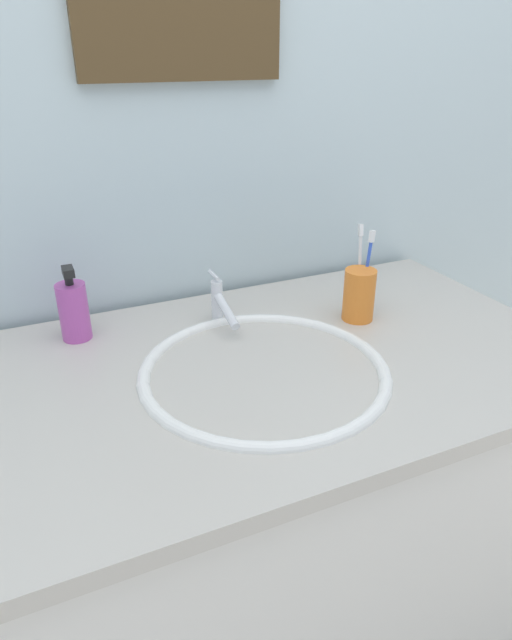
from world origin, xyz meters
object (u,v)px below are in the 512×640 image
toothbrush_blue (367,267)px  toothbrush_cup (359,295)px  faucet (219,304)px  soap_dispenser (74,310)px  toothbrush_white (360,263)px

toothbrush_blue → toothbrush_cup: bearing=-149.8°
faucet → toothbrush_blue: 0.32m
faucet → soap_dispenser: size_ratio=0.95×
toothbrush_cup → soap_dispenser: size_ratio=0.72×
toothbrush_cup → soap_dispenser: (-0.55, 0.16, 0.01)m
toothbrush_cup → soap_dispenser: soap_dispenser is taller
toothbrush_white → toothbrush_blue: 0.02m
faucet → toothbrush_blue: bearing=-15.7°
toothbrush_white → soap_dispenser: (-0.57, 0.12, -0.05)m
toothbrush_white → toothbrush_cup: bearing=-120.1°
toothbrush_blue → soap_dispenser: 0.60m
toothbrush_white → toothbrush_blue: size_ratio=1.03×
faucet → toothbrush_cup: 0.29m
toothbrush_cup → toothbrush_white: (0.02, 0.03, 0.06)m
toothbrush_white → soap_dispenser: bearing=168.2°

